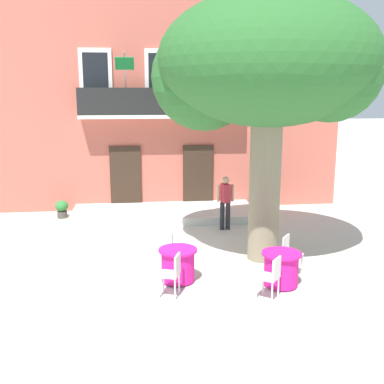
{
  "coord_description": "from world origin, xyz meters",
  "views": [
    {
      "loc": [
        -0.04,
        -11.26,
        4.14
      ],
      "look_at": [
        1.45,
        1.73,
        1.3
      ],
      "focal_mm": 42.92,
      "sensor_mm": 36.0,
      "label": 1
    }
  ],
  "objects": [
    {
      "name": "cafe_chair_middle_1",
      "position": [
        0.57,
        -2.4,
        0.53
      ],
      "size": [
        0.51,
        0.51,
        0.91
      ],
      "color": "silver",
      "rests_on": "ground"
    },
    {
      "name": "cafe_chair_near_tree_0",
      "position": [
        3.35,
        -1.52,
        0.53
      ],
      "size": [
        0.56,
        0.56,
        0.91
      ],
      "color": "silver",
      "rests_on": "ground"
    },
    {
      "name": "plane_tree",
      "position": [
        2.93,
        -0.4,
        4.74
      ],
      "size": [
        5.34,
        4.69,
        6.45
      ],
      "color": "#7F755B",
      "rests_on": "ground"
    },
    {
      "name": "building_facade",
      "position": [
        0.74,
        6.99,
        3.75
      ],
      "size": [
        13.0,
        5.09,
        7.5
      ],
      "color": "#BC5B4C",
      "rests_on": "ground"
    },
    {
      "name": "cafe_table_near_tree",
      "position": [
        2.96,
        -2.16,
        0.39
      ],
      "size": [
        0.86,
        0.86,
        0.76
      ],
      "color": "#DB1984",
      "rests_on": "ground"
    },
    {
      "name": "entrance_step_platform",
      "position": [
        0.74,
        3.82,
        0.12
      ],
      "size": [
        6.17,
        2.37,
        0.25
      ],
      "primitive_type": "cube",
      "color": "silver",
      "rests_on": "ground"
    },
    {
      "name": "cafe_chair_near_tree_1",
      "position": [
        2.55,
        -2.79,
        0.53
      ],
      "size": [
        0.56,
        0.56,
        0.91
      ],
      "color": "silver",
      "rests_on": "ground"
    },
    {
      "name": "ground_plane",
      "position": [
        0.0,
        0.0,
        0.0
      ],
      "size": [
        120.0,
        120.0,
        0.0
      ],
      "primitive_type": "plane",
      "color": "beige"
    },
    {
      "name": "pedestrian_near_entrance",
      "position": [
        2.52,
        2.15,
        0.94
      ],
      "size": [
        0.53,
        0.38,
        1.66
      ],
      "color": "#232328",
      "rests_on": "ground"
    },
    {
      "name": "cafe_chair_middle_0",
      "position": [
        0.77,
        -0.92,
        0.53
      ],
      "size": [
        0.45,
        0.45,
        0.91
      ],
      "color": "silver",
      "rests_on": "ground"
    },
    {
      "name": "cafe_table_middle",
      "position": [
        0.74,
        -1.67,
        0.39
      ],
      "size": [
        0.86,
        0.86,
        0.76
      ],
      "color": "#DB1984",
      "rests_on": "ground"
    },
    {
      "name": "ground_planter_left",
      "position": [
        -2.69,
        4.09,
        0.33
      ],
      "size": [
        0.42,
        0.42,
        0.6
      ],
      "color": "#47423D",
      "rests_on": "ground"
    }
  ]
}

